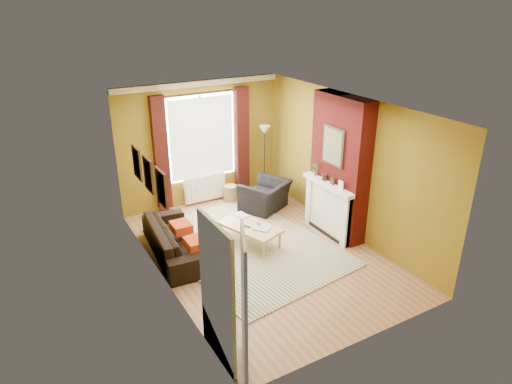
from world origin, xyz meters
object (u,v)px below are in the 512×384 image
sofa (176,239)px  coffee_table (250,228)px  wicker_stool (230,193)px  floor_lamp (265,141)px  armchair (265,196)px

sofa → coffee_table: sofa is taller
coffee_table → sofa: bearing=145.8°
wicker_stool → floor_lamp: size_ratio=0.23×
coffee_table → wicker_stool: bearing=54.5°
armchair → coffee_table: armchair is taller
sofa → wicker_stool: bearing=-45.1°
wicker_stool → floor_lamp: (0.85, -0.13, 1.18)m
sofa → wicker_stool: (1.95, 1.65, -0.11)m
armchair → coffee_table: size_ratio=0.75×
floor_lamp → armchair: bearing=-119.3°
armchair → floor_lamp: floor_lamp is taller
sofa → floor_lamp: floor_lamp is taller
sofa → floor_lamp: (2.80, 1.51, 1.07)m
armchair → coffee_table: bearing=21.9°
sofa → floor_lamp: 3.35m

